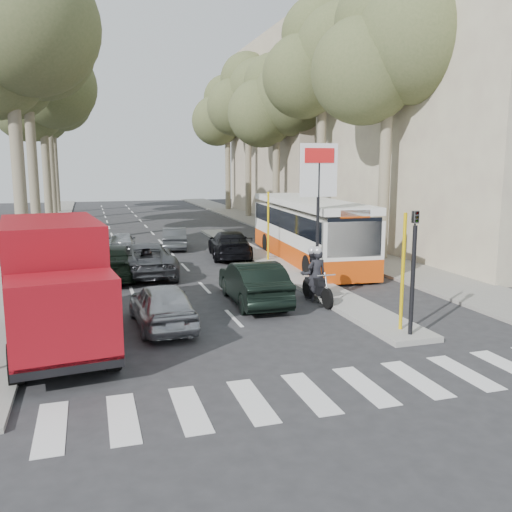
{
  "coord_description": "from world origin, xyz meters",
  "views": [
    {
      "loc": [
        -5.13,
        -14.07,
        4.83
      ],
      "look_at": [
        0.48,
        4.07,
        1.6
      ],
      "focal_mm": 38.0,
      "sensor_mm": 36.0,
      "label": 1
    }
  ],
  "objects_px": {
    "dark_hatchback": "(253,282)",
    "red_truck": "(55,282)",
    "motorcycle": "(314,276)",
    "city_bus": "(307,228)",
    "silver_hatchback": "(162,305)"
  },
  "relations": [
    {
      "from": "silver_hatchback",
      "to": "motorcycle",
      "type": "xyz_separation_m",
      "value": [
        5.57,
        1.5,
        0.24
      ]
    },
    {
      "from": "dark_hatchback",
      "to": "motorcycle",
      "type": "height_order",
      "value": "motorcycle"
    },
    {
      "from": "dark_hatchback",
      "to": "city_bus",
      "type": "bearing_deg",
      "value": -122.88
    },
    {
      "from": "dark_hatchback",
      "to": "city_bus",
      "type": "distance_m",
      "value": 8.91
    },
    {
      "from": "silver_hatchback",
      "to": "city_bus",
      "type": "relative_size",
      "value": 0.33
    },
    {
      "from": "motorcycle",
      "to": "silver_hatchback",
      "type": "bearing_deg",
      "value": -166.05
    },
    {
      "from": "silver_hatchback",
      "to": "dark_hatchback",
      "type": "relative_size",
      "value": 0.88
    },
    {
      "from": "red_truck",
      "to": "motorcycle",
      "type": "relative_size",
      "value": 2.75
    },
    {
      "from": "dark_hatchback",
      "to": "red_truck",
      "type": "bearing_deg",
      "value": 26.03
    },
    {
      "from": "red_truck",
      "to": "dark_hatchback",
      "type": "bearing_deg",
      "value": 17.59
    },
    {
      "from": "silver_hatchback",
      "to": "red_truck",
      "type": "bearing_deg",
      "value": 15.81
    },
    {
      "from": "red_truck",
      "to": "motorcycle",
      "type": "bearing_deg",
      "value": 9.64
    },
    {
      "from": "dark_hatchback",
      "to": "city_bus",
      "type": "height_order",
      "value": "city_bus"
    },
    {
      "from": "motorcycle",
      "to": "dark_hatchback",
      "type": "bearing_deg",
      "value": 169.05
    },
    {
      "from": "red_truck",
      "to": "city_bus",
      "type": "bearing_deg",
      "value": 35.07
    }
  ]
}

